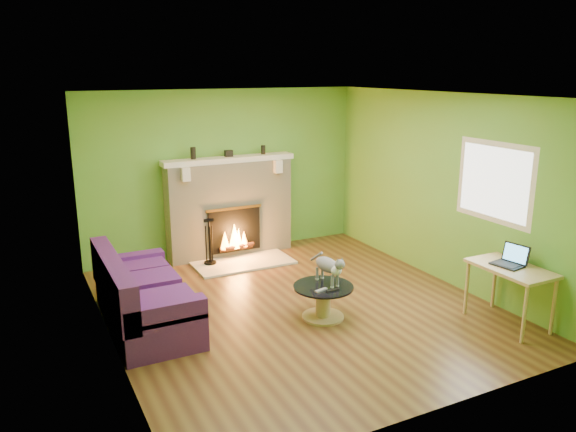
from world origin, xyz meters
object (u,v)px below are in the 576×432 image
coffee_table (323,299)px  cat (327,268)px  sofa (141,298)px  desk (511,274)px

coffee_table → cat: cat is taller
sofa → coffee_table: sofa is taller
sofa → cat: bearing=-19.8°
sofa → coffee_table: bearing=-21.8°
coffee_table → desk: (1.83, -1.11, 0.38)m
cat → desk: bearing=-38.8°
sofa → cat: size_ratio=3.11×
desk → cat: size_ratio=1.55×
coffee_table → sofa: bearing=158.2°
desk → cat: (-1.75, 1.16, -0.02)m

